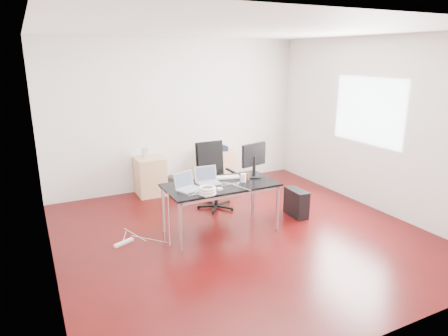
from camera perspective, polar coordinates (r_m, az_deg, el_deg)
name	(u,v)px	position (r m, az deg, el deg)	size (l,w,h in m)	color
room_shell	(244,138)	(5.45, 2.93, 4.23)	(5.00, 5.00, 5.00)	#380606
desk	(221,187)	(5.70, -0.48, -2.79)	(1.60, 0.80, 0.73)	black
office_chair	(214,172)	(6.68, -1.48, -0.62)	(0.48, 0.50, 1.08)	black
filing_cabinet_left	(150,176)	(7.45, -10.47, -1.16)	(0.50, 0.50, 0.70)	tan
filing_cabinet_right	(220,167)	(7.93, -0.64, 0.16)	(0.50, 0.50, 0.70)	tan
pc_tower	(296,203)	(6.50, 10.29, -4.91)	(0.20, 0.45, 0.44)	black
wastebasket	(174,183)	(7.66, -7.22, -2.19)	(0.24, 0.24, 0.28)	black
power_strip	(124,243)	(5.74, -14.11, -10.29)	(0.30, 0.06, 0.04)	white
laptop_left	(188,185)	(5.46, -5.21, -2.50)	(0.40, 0.35, 0.23)	silver
laptop_right	(208,179)	(5.70, -2.33, -1.65)	(0.34, 0.27, 0.23)	silver
monitor	(254,158)	(5.96, 4.28, 1.39)	(0.45, 0.26, 0.51)	black
keyboard	(225,177)	(5.94, 0.14, -1.35)	(0.44, 0.14, 0.02)	white
cup_white	(243,178)	(5.76, 2.77, -1.41)	(0.08, 0.08, 0.12)	white
cup_brown	(247,176)	(5.87, 3.28, -1.19)	(0.08, 0.08, 0.10)	brown
cable_coil	(207,191)	(5.25, -2.38, -3.25)	(0.24, 0.24, 0.11)	white
power_adapter	(220,189)	(5.43, -0.63, -3.02)	(0.07, 0.07, 0.03)	white
speaker	(145,153)	(7.36, -11.20, 2.13)	(0.09, 0.08, 0.18)	#9E9E9E
navy_garment	(219,148)	(7.77, -0.77, 2.82)	(0.30, 0.24, 0.09)	black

